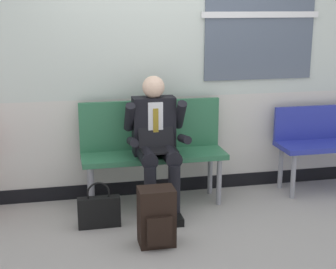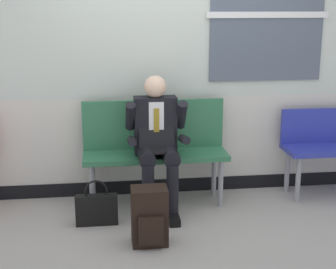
{
  "view_description": "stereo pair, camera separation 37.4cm",
  "coord_description": "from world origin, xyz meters",
  "px_view_note": "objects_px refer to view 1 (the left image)",
  "views": [
    {
      "loc": [
        -1.04,
        -4.31,
        1.92
      ],
      "look_at": [
        -0.1,
        0.08,
        0.75
      ],
      "focal_mm": 54.16,
      "sensor_mm": 36.0,
      "label": 1
    },
    {
      "loc": [
        -0.67,
        -4.37,
        1.92
      ],
      "look_at": [
        -0.1,
        0.08,
        0.75
      ],
      "focal_mm": 54.16,
      "sensor_mm": 36.0,
      "label": 2
    }
  ],
  "objects_px": {
    "backpack": "(157,217)",
    "bench_with_person": "(152,144)",
    "bench_empty": "(330,139)",
    "person_seated": "(156,140)",
    "handbag": "(99,211)"
  },
  "relations": [
    {
      "from": "bench_empty",
      "to": "person_seated",
      "type": "distance_m",
      "value": 1.91
    },
    {
      "from": "bench_with_person",
      "to": "person_seated",
      "type": "relative_size",
      "value": 1.1
    },
    {
      "from": "bench_empty",
      "to": "person_seated",
      "type": "bearing_deg",
      "value": -174.18
    },
    {
      "from": "bench_with_person",
      "to": "person_seated",
      "type": "bearing_deg",
      "value": -90.0
    },
    {
      "from": "bench_empty",
      "to": "person_seated",
      "type": "xyz_separation_m",
      "value": [
        -1.9,
        -0.19,
        0.14
      ]
    },
    {
      "from": "person_seated",
      "to": "handbag",
      "type": "distance_m",
      "value": 0.84
    },
    {
      "from": "backpack",
      "to": "bench_with_person",
      "type": "bearing_deg",
      "value": 81.44
    },
    {
      "from": "bench_with_person",
      "to": "bench_empty",
      "type": "bearing_deg",
      "value": -0.44
    },
    {
      "from": "bench_empty",
      "to": "handbag",
      "type": "xyz_separation_m",
      "value": [
        -2.47,
        -0.49,
        -0.39
      ]
    },
    {
      "from": "backpack",
      "to": "handbag",
      "type": "xyz_separation_m",
      "value": [
        -0.43,
        0.44,
        -0.09
      ]
    },
    {
      "from": "bench_with_person",
      "to": "handbag",
      "type": "xyz_separation_m",
      "value": [
        -0.57,
        -0.51,
        -0.44
      ]
    },
    {
      "from": "person_seated",
      "to": "handbag",
      "type": "height_order",
      "value": "person_seated"
    },
    {
      "from": "person_seated",
      "to": "backpack",
      "type": "relative_size",
      "value": 2.61
    },
    {
      "from": "bench_with_person",
      "to": "bench_empty",
      "type": "xyz_separation_m",
      "value": [
        1.9,
        -0.01,
        -0.05
      ]
    },
    {
      "from": "bench_empty",
      "to": "person_seated",
      "type": "relative_size",
      "value": 0.92
    }
  ]
}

